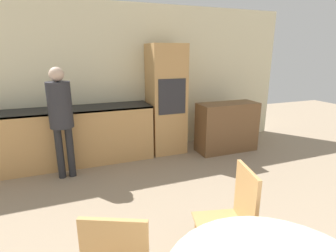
% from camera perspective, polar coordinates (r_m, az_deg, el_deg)
% --- Properties ---
extents(wall_back, '(6.56, 0.05, 2.60)m').
position_cam_1_polar(wall_back, '(4.81, -9.89, 9.75)').
color(wall_back, beige).
rests_on(wall_back, ground_plane).
extents(kitchen_counter, '(2.79, 0.60, 0.92)m').
position_cam_1_polar(kitchen_counter, '(4.54, -21.42, -2.10)').
color(kitchen_counter, tan).
rests_on(kitchen_counter, ground_plane).
extents(oven_unit, '(0.61, 0.59, 1.93)m').
position_cam_1_polar(oven_unit, '(4.72, -0.43, 5.77)').
color(oven_unit, tan).
rests_on(oven_unit, ground_plane).
extents(sideboard, '(1.11, 0.45, 0.90)m').
position_cam_1_polar(sideboard, '(4.96, 12.69, -0.23)').
color(sideboard, brown).
rests_on(sideboard, ground_plane).
extents(chair_far_right, '(0.48, 0.48, 0.93)m').
position_cam_1_polar(chair_far_right, '(2.25, 13.97, -18.71)').
color(chair_far_right, tan).
rests_on(chair_far_right, ground_plane).
extents(person_standing, '(0.32, 0.32, 1.60)m').
position_cam_1_polar(person_standing, '(3.93, -22.35, 2.95)').
color(person_standing, '#262628').
rests_on(person_standing, ground_plane).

